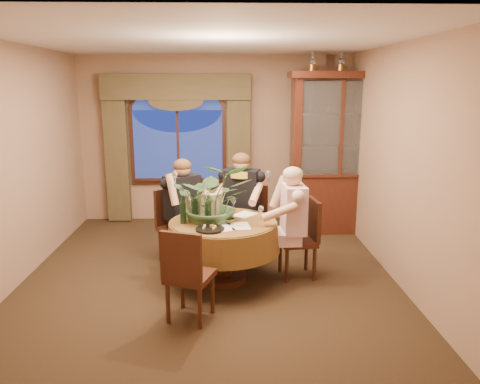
{
  "coord_description": "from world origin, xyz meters",
  "views": [
    {
      "loc": [
        0.22,
        -5.5,
        2.32
      ],
      "look_at": [
        0.38,
        -0.22,
        1.1
      ],
      "focal_mm": 35.0,
      "sensor_mm": 36.0,
      "label": 1
    }
  ],
  "objects_px": {
    "china_cabinet": "(337,154)",
    "wine_bottle_0": "(199,204)",
    "wine_bottle_3": "(195,208)",
    "oil_lamp_right": "(370,60)",
    "olive_bowl": "(228,221)",
    "person_pink": "(293,224)",
    "wine_bottle_4": "(183,209)",
    "chair_right": "(297,239)",
    "chair_front_left": "(190,274)",
    "dining_table": "(223,251)",
    "wine_bottle_1": "(208,209)",
    "stoneware_vase": "(213,207)",
    "wine_bottle_5": "(201,207)",
    "chair_back": "(178,227)",
    "oil_lamp_left": "(312,60)",
    "centerpiece_plant": "(213,170)",
    "oil_lamp_center": "(341,60)",
    "person_scarf": "(242,206)",
    "chair_back_right": "(248,222)",
    "wine_bottle_2": "(188,206)",
    "person_back": "(183,211)"
  },
  "relations": [
    {
      "from": "china_cabinet",
      "to": "wine_bottle_0",
      "type": "relative_size",
      "value": 7.6
    },
    {
      "from": "wine_bottle_0",
      "to": "wine_bottle_3",
      "type": "distance_m",
      "value": 0.17
    },
    {
      "from": "oil_lamp_right",
      "to": "olive_bowl",
      "type": "bearing_deg",
      "value": -136.74
    },
    {
      "from": "person_pink",
      "to": "wine_bottle_3",
      "type": "xyz_separation_m",
      "value": [
        -1.17,
        -0.05,
        0.22
      ]
    },
    {
      "from": "wine_bottle_4",
      "to": "wine_bottle_0",
      "type": "bearing_deg",
      "value": 55.61
    },
    {
      "from": "chair_right",
      "to": "wine_bottle_0",
      "type": "bearing_deg",
      "value": 80.14
    },
    {
      "from": "oil_lamp_right",
      "to": "chair_front_left",
      "type": "height_order",
      "value": "oil_lamp_right"
    },
    {
      "from": "dining_table",
      "to": "wine_bottle_1",
      "type": "relative_size",
      "value": 4.11
    },
    {
      "from": "person_pink",
      "to": "stoneware_vase",
      "type": "distance_m",
      "value": 0.98
    },
    {
      "from": "oil_lamp_right",
      "to": "chair_right",
      "type": "relative_size",
      "value": 0.35
    },
    {
      "from": "wine_bottle_5",
      "to": "chair_back",
      "type": "bearing_deg",
      "value": 119.42
    },
    {
      "from": "chair_right",
      "to": "oil_lamp_left",
      "type": "bearing_deg",
      "value": -20.4
    },
    {
      "from": "dining_table",
      "to": "wine_bottle_3",
      "type": "xyz_separation_m",
      "value": [
        -0.33,
        -0.0,
        0.54
      ]
    },
    {
      "from": "dining_table",
      "to": "stoneware_vase",
      "type": "relative_size",
      "value": 4.41
    },
    {
      "from": "wine_bottle_3",
      "to": "wine_bottle_5",
      "type": "height_order",
      "value": "same"
    },
    {
      "from": "person_pink",
      "to": "centerpiece_plant",
      "type": "bearing_deg",
      "value": 84.67
    },
    {
      "from": "oil_lamp_center",
      "to": "olive_bowl",
      "type": "height_order",
      "value": "oil_lamp_center"
    },
    {
      "from": "olive_bowl",
      "to": "wine_bottle_4",
      "type": "relative_size",
      "value": 0.48
    },
    {
      "from": "china_cabinet",
      "to": "person_scarf",
      "type": "relative_size",
      "value": 1.73
    },
    {
      "from": "dining_table",
      "to": "chair_front_left",
      "type": "height_order",
      "value": "chair_front_left"
    },
    {
      "from": "person_pink",
      "to": "olive_bowl",
      "type": "distance_m",
      "value": 0.79
    },
    {
      "from": "chair_back_right",
      "to": "wine_bottle_0",
      "type": "relative_size",
      "value": 2.91
    },
    {
      "from": "oil_lamp_center",
      "to": "chair_front_left",
      "type": "bearing_deg",
      "value": -126.14
    },
    {
      "from": "centerpiece_plant",
      "to": "wine_bottle_1",
      "type": "xyz_separation_m",
      "value": [
        -0.06,
        -0.15,
        -0.43
      ]
    },
    {
      "from": "chair_back",
      "to": "person_scarf",
      "type": "bearing_deg",
      "value": 146.89
    },
    {
      "from": "oil_lamp_center",
      "to": "olive_bowl",
      "type": "distance_m",
      "value": 3.28
    },
    {
      "from": "stoneware_vase",
      "to": "wine_bottle_2",
      "type": "distance_m",
      "value": 0.3
    },
    {
      "from": "wine_bottle_1",
      "to": "wine_bottle_4",
      "type": "distance_m",
      "value": 0.29
    },
    {
      "from": "chair_back",
      "to": "wine_bottle_4",
      "type": "xyz_separation_m",
      "value": [
        0.15,
        -0.74,
        0.44
      ]
    },
    {
      "from": "oil_lamp_right",
      "to": "wine_bottle_1",
      "type": "relative_size",
      "value": 1.03
    },
    {
      "from": "chair_back",
      "to": "olive_bowl",
      "type": "height_order",
      "value": "chair_back"
    },
    {
      "from": "china_cabinet",
      "to": "wine_bottle_3",
      "type": "distance_m",
      "value": 2.91
    },
    {
      "from": "china_cabinet",
      "to": "oil_lamp_center",
      "type": "height_order",
      "value": "oil_lamp_center"
    },
    {
      "from": "oil_lamp_left",
      "to": "person_scarf",
      "type": "bearing_deg",
      "value": -133.42
    },
    {
      "from": "oil_lamp_center",
      "to": "stoneware_vase",
      "type": "xyz_separation_m",
      "value": [
        -1.9,
        -1.88,
        -1.78
      ]
    },
    {
      "from": "chair_right",
      "to": "olive_bowl",
      "type": "bearing_deg",
      "value": 94.85
    },
    {
      "from": "person_pink",
      "to": "person_scarf",
      "type": "distance_m",
      "value": 0.96
    },
    {
      "from": "centerpiece_plant",
      "to": "wine_bottle_0",
      "type": "bearing_deg",
      "value": 154.33
    },
    {
      "from": "oil_lamp_center",
      "to": "centerpiece_plant",
      "type": "distance_m",
      "value": 2.99
    },
    {
      "from": "dining_table",
      "to": "oil_lamp_left",
      "type": "height_order",
      "value": "oil_lamp_left"
    },
    {
      "from": "person_scarf",
      "to": "wine_bottle_0",
      "type": "bearing_deg",
      "value": 66.69
    },
    {
      "from": "dining_table",
      "to": "person_pink",
      "type": "xyz_separation_m",
      "value": [
        0.84,
        0.05,
        0.32
      ]
    },
    {
      "from": "chair_back",
      "to": "chair_front_left",
      "type": "xyz_separation_m",
      "value": [
        0.28,
        -1.59,
        0.0
      ]
    },
    {
      "from": "stoneware_vase",
      "to": "wine_bottle_5",
      "type": "height_order",
      "value": "wine_bottle_5"
    },
    {
      "from": "chair_back_right",
      "to": "stoneware_vase",
      "type": "relative_size",
      "value": 3.12
    },
    {
      "from": "china_cabinet",
      "to": "centerpiece_plant",
      "type": "relative_size",
      "value": 2.5
    },
    {
      "from": "stoneware_vase",
      "to": "wine_bottle_4",
      "type": "distance_m",
      "value": 0.38
    },
    {
      "from": "person_back",
      "to": "wine_bottle_1",
      "type": "bearing_deg",
      "value": 77.96
    },
    {
      "from": "oil_lamp_right",
      "to": "person_pink",
      "type": "relative_size",
      "value": 0.24
    },
    {
      "from": "olive_bowl",
      "to": "wine_bottle_2",
      "type": "height_order",
      "value": "wine_bottle_2"
    }
  ]
}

